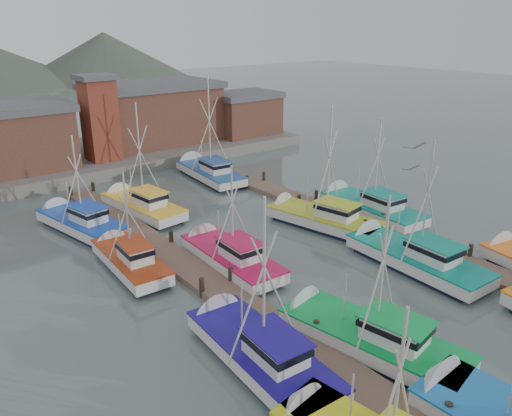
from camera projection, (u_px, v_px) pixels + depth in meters
ground at (364, 288)px, 29.19m from camera, size 260.00×260.00×0.00m
dock_left at (226, 295)px, 27.99m from camera, size 2.30×46.00×1.50m
dock_right at (384, 233)px, 36.16m from camera, size 2.30×46.00×1.50m
quay at (108, 154)px, 56.08m from camera, size 44.00×16.00×1.20m
shed_left at (0, 138)px, 46.89m from camera, size 12.72×8.48×6.20m
shed_center at (153, 112)px, 58.15m from camera, size 14.84×9.54×6.90m
shed_right at (244, 113)px, 62.66m from camera, size 8.48×6.36×5.20m
lookout_tower at (100, 117)px, 50.25m from camera, size 3.60×3.60×8.50m
boat_4 at (361, 334)px, 23.67m from camera, size 4.48×9.85×8.69m
boat_5 at (409, 256)px, 31.59m from camera, size 3.76×9.98×9.19m
boat_6 at (254, 348)px, 22.66m from camera, size 3.74×9.45×9.01m
boat_8 at (227, 255)px, 31.68m from camera, size 3.14×8.95×7.50m
boat_9 at (318, 217)px, 37.78m from camera, size 4.70×9.86×9.97m
boat_10 at (128, 259)px, 31.21m from camera, size 2.94×8.05×7.05m
boat_11 at (366, 206)px, 40.13m from camera, size 3.71×9.87×8.81m
boat_12 at (139, 205)px, 40.39m from camera, size 3.85×9.22×9.72m
boat_13 at (207, 171)px, 49.36m from camera, size 4.33×10.10×10.86m
boat_14 at (78, 221)px, 37.04m from camera, size 4.38×9.27×7.99m
gull_near at (415, 147)px, 21.87m from camera, size 1.55×0.62×0.24m
gull_far at (411, 169)px, 30.13m from camera, size 1.55×0.65×0.24m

